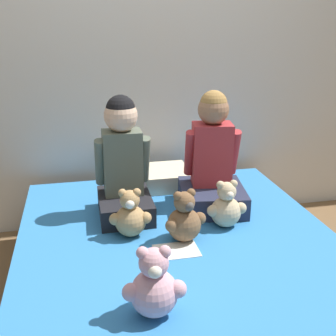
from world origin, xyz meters
name	(u,v)px	position (x,y,z in m)	size (l,w,h in m)	color
ground_plane	(183,314)	(0.00, 0.00, 0.00)	(14.00, 14.00, 0.00)	brown
wall_behind_bed	(143,45)	(0.00, 1.14, 1.25)	(8.00, 0.06, 2.50)	silver
bed	(184,283)	(0.00, 0.00, 0.19)	(1.60, 2.02, 0.38)	#2D2D33
child_on_left	(123,165)	(-0.23, 0.46, 0.66)	(0.30, 0.38, 0.66)	black
child_on_right	(212,163)	(0.27, 0.45, 0.64)	(0.42, 0.44, 0.67)	#282D47
teddy_bear_held_by_left_child	(130,216)	(-0.23, 0.19, 0.48)	(0.21, 0.16, 0.25)	tan
teddy_bear_held_by_right_child	(226,207)	(0.27, 0.18, 0.48)	(0.21, 0.16, 0.26)	#D1B78E
teddy_bear_between_children	(184,219)	(0.02, 0.08, 0.49)	(0.22, 0.17, 0.27)	brown
teddy_bear_at_foot_of_bed	(154,286)	(-0.22, -0.43, 0.50)	(0.23, 0.18, 0.28)	#DBA3B2
pillow_at_headboard	(153,178)	(0.00, 0.81, 0.43)	(0.46, 0.33, 0.11)	beige
sign_card	(176,251)	(-0.04, -0.01, 0.38)	(0.21, 0.15, 0.00)	white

